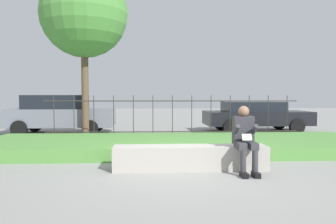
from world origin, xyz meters
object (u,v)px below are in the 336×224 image
object	(u,v)px
person_seated_reader	(245,136)
tree_behind_fence	(84,14)
stone_bench	(190,159)
car_parked_left	(60,114)
car_parked_right	(256,115)

from	to	relation	value
person_seated_reader	tree_behind_fence	bearing A→B (deg)	126.73
stone_bench	tree_behind_fence	xyz separation A→B (m)	(-3.11, 5.22, 4.07)
car_parked_left	tree_behind_fence	world-z (taller)	tree_behind_fence
person_seated_reader	tree_behind_fence	world-z (taller)	tree_behind_fence
stone_bench	car_parked_right	distance (m)	7.46
stone_bench	car_parked_left	bearing A→B (deg)	124.35
stone_bench	person_seated_reader	bearing A→B (deg)	-16.86
car_parked_left	car_parked_right	bearing A→B (deg)	1.40
stone_bench	car_parked_left	distance (m)	7.67
car_parked_right	tree_behind_fence	world-z (taller)	tree_behind_fence
tree_behind_fence	person_seated_reader	bearing A→B (deg)	-53.27
car_parked_left	tree_behind_fence	bearing A→B (deg)	-43.18
car_parked_left	tree_behind_fence	xyz separation A→B (m)	(1.20, -1.10, 3.51)
car_parked_right	tree_behind_fence	distance (m)	7.61
stone_bench	tree_behind_fence	world-z (taller)	tree_behind_fence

